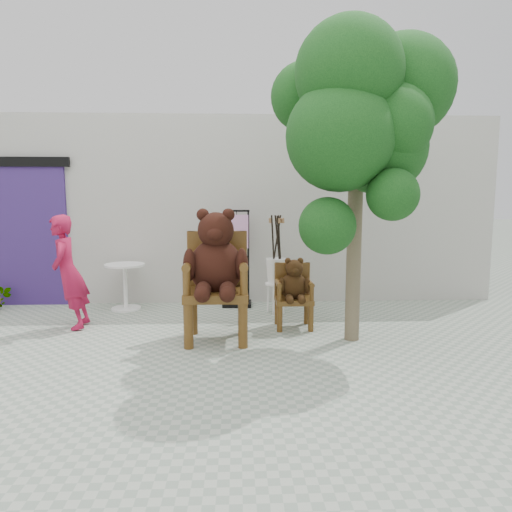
# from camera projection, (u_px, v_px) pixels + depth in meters

# --- Properties ---
(ground_plane) EXTENTS (60.00, 60.00, 0.00)m
(ground_plane) POSITION_uv_depth(u_px,v_px,m) (211.00, 357.00, 4.90)
(ground_plane) COLOR #989F8E
(ground_plane) RESTS_ON ground
(back_wall) EXTENTS (9.00, 1.00, 3.00)m
(back_wall) POSITION_uv_depth(u_px,v_px,m) (220.00, 210.00, 7.77)
(back_wall) COLOR #B8B4AC
(back_wall) RESTS_ON ground
(doorway) EXTENTS (1.40, 0.11, 2.33)m
(doorway) POSITION_uv_depth(u_px,v_px,m) (29.00, 232.00, 7.18)
(doorway) COLOR #3A2267
(doorway) RESTS_ON ground
(chair_big) EXTENTS (0.75, 0.83, 1.58)m
(chair_big) POSITION_uv_depth(u_px,v_px,m) (216.00, 267.00, 5.39)
(chair_big) COLOR #492D0F
(chair_big) RESTS_ON ground
(chair_small) EXTENTS (0.48, 0.50, 0.93)m
(chair_small) POSITION_uv_depth(u_px,v_px,m) (294.00, 287.00, 5.97)
(chair_small) COLOR #492D0F
(chair_small) RESTS_ON ground
(person) EXTENTS (0.41, 0.57, 1.48)m
(person) POSITION_uv_depth(u_px,v_px,m) (69.00, 273.00, 5.90)
(person) COLOR #A21339
(person) RESTS_ON ground
(cafe_table) EXTENTS (0.60, 0.60, 0.70)m
(cafe_table) POSITION_uv_depth(u_px,v_px,m) (125.00, 281.00, 6.94)
(cafe_table) COLOR white
(cafe_table) RESTS_ON ground
(display_stand) EXTENTS (0.46, 0.37, 1.51)m
(display_stand) POSITION_uv_depth(u_px,v_px,m) (237.00, 269.00, 7.16)
(display_stand) COLOR black
(display_stand) RESTS_ON ground
(stool_bucket) EXTENTS (0.32, 0.32, 1.45)m
(stool_bucket) POSITION_uv_depth(u_px,v_px,m) (276.00, 270.00, 6.70)
(stool_bucket) COLOR white
(stool_bucket) RESTS_ON ground
(tree) EXTENTS (2.07, 2.01, 3.57)m
(tree) POSITION_uv_depth(u_px,v_px,m) (366.00, 113.00, 5.01)
(tree) COLOR brown
(tree) RESTS_ON ground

